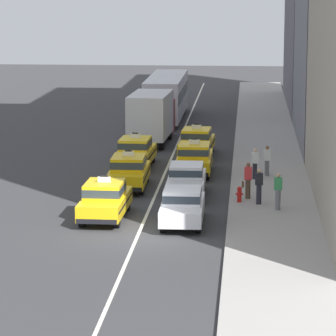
{
  "coord_description": "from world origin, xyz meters",
  "views": [
    {
      "loc": [
        4.39,
        -38.73,
        10.35
      ],
      "look_at": [
        0.6,
        8.11,
        1.3
      ],
      "focal_mm": 105.79,
      "sensor_mm": 36.0,
      "label": 1
    }
  ],
  "objects": [
    {
      "name": "taxi_left_nearest",
      "position": [
        -1.74,
        2.89,
        0.88
      ],
      "size": [
        1.89,
        4.59,
        1.96
      ],
      "color": "black",
      "rests_on": "ground"
    },
    {
      "name": "sidewalk_curb",
      "position": [
        5.6,
        15.0,
        0.07
      ],
      "size": [
        4.0,
        90.0,
        0.15
      ],
      "primitive_type": "cube",
      "color": "#9E9993",
      "rests_on": "ground"
    },
    {
      "name": "sedan_right_second",
      "position": [
        1.51,
        7.78,
        0.85
      ],
      "size": [
        1.83,
        4.33,
        1.58
      ],
      "color": "black",
      "rests_on": "ground"
    },
    {
      "name": "pedestrian_mid_block",
      "position": [
        4.97,
        5.68,
        0.99
      ],
      "size": [
        0.36,
        0.24,
        1.65
      ],
      "color": "#23232D",
      "rests_on": "sidewalk_curb"
    },
    {
      "name": "pedestrian_trailing",
      "position": [
        4.46,
        6.81,
        1.01
      ],
      "size": [
        0.47,
        0.24,
        1.72
      ],
      "color": "#473828",
      "rests_on": "sidewalk_curb"
    },
    {
      "name": "taxi_left_second",
      "position": [
        -1.47,
        9.31,
        0.88
      ],
      "size": [
        1.9,
        4.59,
        1.96
      ],
      "color": "black",
      "rests_on": "ground"
    },
    {
      "name": "ground_plane",
      "position": [
        0.0,
        0.0,
        0.0
      ],
      "size": [
        160.0,
        160.0,
        0.0
      ],
      "primitive_type": "plane",
      "color": "#353538"
    },
    {
      "name": "bus_left_fifth",
      "position": [
        -1.62,
        34.02,
        1.82
      ],
      "size": [
        2.52,
        11.2,
        3.22
      ],
      "color": "black",
      "rests_on": "ground"
    },
    {
      "name": "taxi_right_fourth",
      "position": [
        1.43,
        18.62,
        0.88
      ],
      "size": [
        2.03,
        4.64,
        1.96
      ],
      "color": "black",
      "rests_on": "ground"
    },
    {
      "name": "fire_hydrant",
      "position": [
        4.08,
        6.03,
        0.55
      ],
      "size": [
        0.36,
        0.22,
        0.73
      ],
      "color": "red",
      "rests_on": "sidewalk_curb"
    },
    {
      "name": "pedestrian_near_crosswalk",
      "position": [
        4.82,
        11.47,
        0.96
      ],
      "size": [
        0.36,
        0.24,
        1.59
      ],
      "color": "#23232D",
      "rests_on": "sidewalk_curb"
    },
    {
      "name": "pedestrian_by_storefront",
      "position": [
        5.46,
        12.39,
        0.96
      ],
      "size": [
        0.36,
        0.24,
        1.59
      ],
      "color": "slate",
      "rests_on": "sidewalk_curb"
    },
    {
      "name": "lane_stripe_left_right",
      "position": [
        0.0,
        20.0,
        0.0
      ],
      "size": [
        0.14,
        80.0,
        0.01
      ],
      "primitive_type": "cube",
      "color": "silver",
      "rests_on": "ground"
    },
    {
      "name": "taxi_left_third",
      "position": [
        -1.77,
        14.93,
        0.88
      ],
      "size": [
        1.96,
        4.62,
        1.96
      ],
      "color": "black",
      "rests_on": "ground"
    },
    {
      "name": "pedestrian_far_corner",
      "position": [
        5.81,
        4.62,
        1.0
      ],
      "size": [
        0.36,
        0.24,
        1.68
      ],
      "color": "slate",
      "rests_on": "sidewalk_curb"
    },
    {
      "name": "box_truck_left_fourth",
      "position": [
        -1.65,
        23.18,
        1.78
      ],
      "size": [
        2.53,
        7.05,
        3.27
      ],
      "color": "black",
      "rests_on": "ground"
    },
    {
      "name": "taxi_right_third",
      "position": [
        1.6,
        13.2,
        0.88
      ],
      "size": [
        1.82,
        4.56,
        1.96
      ],
      "color": "black",
      "rests_on": "ground"
    },
    {
      "name": "sedan_right_nearest",
      "position": [
        1.69,
        2.17,
        0.85
      ],
      "size": [
        1.81,
        4.32,
        1.58
      ],
      "color": "black",
      "rests_on": "ground"
    }
  ]
}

